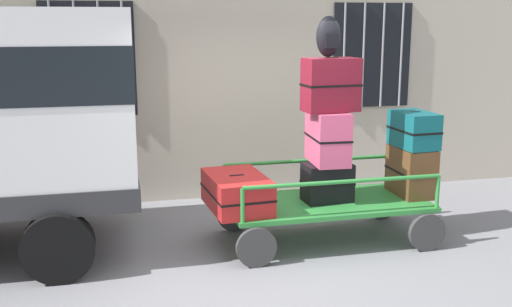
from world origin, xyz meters
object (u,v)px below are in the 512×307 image
object	(u,v)px
luggage_cart	(327,208)
suitcase_midleft_middle	(328,137)
suitcase_midleft_bottom	(327,182)
backpack	(328,37)
suitcase_midleft_top	(331,85)
suitcase_center_bottom	(411,171)
suitcase_left_bottom	(237,192)
suitcase_center_middle	(414,130)

from	to	relation	value
luggage_cart	suitcase_midleft_middle	world-z (taller)	suitcase_midleft_middle
suitcase_midleft_bottom	backpack	distance (m)	1.63
luggage_cart	suitcase_midleft_top	xyz separation A→B (m)	(-0.00, -0.03, 1.42)
suitcase_midleft_middle	suitcase_midleft_top	size ratio (longest dim) A/B	1.05
luggage_cart	suitcase_midleft_top	world-z (taller)	suitcase_midleft_top
suitcase_center_bottom	backpack	world-z (taller)	backpack
luggage_cart	suitcase_left_bottom	world-z (taller)	suitcase_left_bottom
suitcase_midleft_bottom	suitcase_midleft_middle	size ratio (longest dim) A/B	0.85
suitcase_midleft_bottom	backpack	size ratio (longest dim) A/B	1.29
luggage_cart	suitcase_center_middle	distance (m)	1.37
luggage_cart	suitcase_midleft_top	bearing A→B (deg)	-90.00
suitcase_left_bottom	suitcase_center_bottom	distance (m)	2.12
suitcase_midleft_bottom	suitcase_midleft_middle	bearing A→B (deg)	90.00
suitcase_left_bottom	suitcase_center_bottom	world-z (taller)	suitcase_center_bottom
luggage_cart	suitcase_center_bottom	world-z (taller)	suitcase_center_bottom
suitcase_left_bottom	suitcase_center_middle	xyz separation A→B (m)	(2.12, 0.05, 0.60)
suitcase_left_bottom	backpack	bearing A→B (deg)	1.69
suitcase_midleft_middle	suitcase_center_bottom	bearing A→B (deg)	0.73
suitcase_midleft_top	suitcase_center_middle	distance (m)	1.20
suitcase_center_bottom	backpack	bearing A→B (deg)	-178.22
suitcase_left_bottom	suitcase_midleft_top	size ratio (longest dim) A/B	1.57
suitcase_midleft_bottom	suitcase_center_middle	size ratio (longest dim) A/B	0.90
suitcase_midleft_top	suitcase_center_bottom	size ratio (longest dim) A/B	0.99
suitcase_midleft_bottom	luggage_cart	bearing A→B (deg)	90.00
suitcase_left_bottom	suitcase_center_middle	world-z (taller)	suitcase_center_middle
suitcase_midleft_middle	suitcase_midleft_bottom	bearing A→B (deg)	-90.00
luggage_cart	suitcase_midleft_middle	distance (m)	0.83
suitcase_midleft_middle	suitcase_midleft_top	world-z (taller)	suitcase_midleft_top
suitcase_center_bottom	backpack	distance (m)	1.91
suitcase_center_middle	luggage_cart	bearing A→B (deg)	-178.76
suitcase_center_bottom	suitcase_center_middle	bearing A→B (deg)	-90.00
suitcase_midleft_middle	backpack	bearing A→B (deg)	-145.93
suitcase_midleft_top	backpack	xyz separation A→B (m)	(-0.03, 0.03, 0.52)
suitcase_left_bottom	suitcase_midleft_bottom	bearing A→B (deg)	1.60
suitcase_left_bottom	suitcase_midleft_bottom	distance (m)	1.06
suitcase_midleft_top	suitcase_midleft_middle	bearing A→B (deg)	90.00
suitcase_midleft_top	backpack	world-z (taller)	backpack
luggage_cart	suitcase_center_middle	size ratio (longest dim) A/B	3.75
luggage_cart	suitcase_center_middle	xyz separation A→B (m)	(1.06, 0.02, 0.87)
backpack	suitcase_center_middle	bearing A→B (deg)	1.20
suitcase_center_middle	suitcase_midleft_bottom	bearing A→B (deg)	-178.72
suitcase_midleft_bottom	suitcase_center_bottom	distance (m)	1.06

